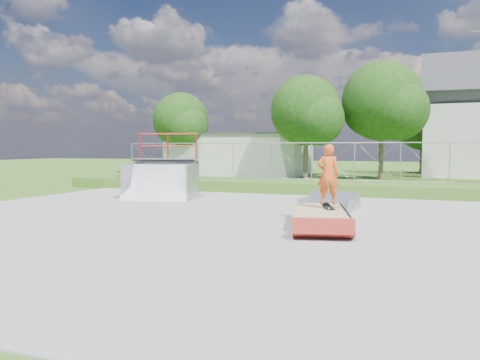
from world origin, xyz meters
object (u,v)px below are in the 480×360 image
object	(u,v)px
grind_box	(319,218)
skater	(328,177)
quarter_pipe	(160,166)
flat_bank_ramp	(329,202)

from	to	relation	value
grind_box	skater	xyz separation A→B (m)	(0.16, 0.33, 1.06)
quarter_pipe	skater	distance (m)	8.29
flat_bank_ramp	skater	bearing A→B (deg)	-74.38
skater	quarter_pipe	bearing A→B (deg)	-38.77
grind_box	flat_bank_ramp	world-z (taller)	flat_bank_ramp
grind_box	quarter_pipe	distance (m)	8.38
quarter_pipe	flat_bank_ramp	bearing A→B (deg)	-19.93
quarter_pipe	flat_bank_ramp	world-z (taller)	quarter_pipe
grind_box	quarter_pipe	size ratio (longest dim) A/B	1.16
flat_bank_ramp	skater	xyz separation A→B (m)	(0.45, -2.84, 1.02)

